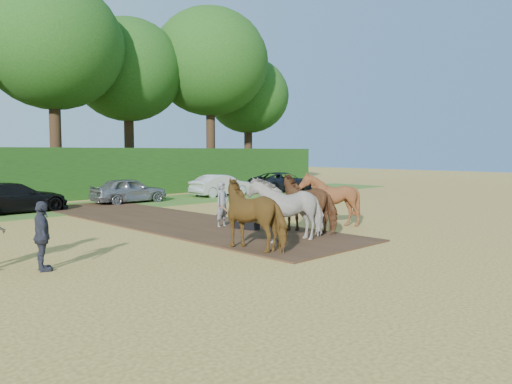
% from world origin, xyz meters
% --- Properties ---
extents(ground, '(120.00, 120.00, 0.00)m').
position_xyz_m(ground, '(0.00, 0.00, 0.00)').
color(ground, gold).
rests_on(ground, ground).
extents(earth_strip, '(4.50, 17.00, 0.05)m').
position_xyz_m(earth_strip, '(1.50, 7.00, 0.03)').
color(earth_strip, '#472D1C').
rests_on(earth_strip, ground).
extents(grass_verge, '(50.00, 5.00, 0.03)m').
position_xyz_m(grass_verge, '(0.00, 14.00, 0.01)').
color(grass_verge, '#38601E').
rests_on(grass_verge, ground).
extents(hedgerow, '(46.00, 1.60, 3.00)m').
position_xyz_m(hedgerow, '(0.00, 18.50, 1.50)').
color(hedgerow, '#14380F').
rests_on(hedgerow, ground).
extents(spectator_far, '(0.62, 1.03, 1.64)m').
position_xyz_m(spectator_far, '(-5.44, 2.14, 0.82)').
color(spectator_far, '#262733').
rests_on(spectator_far, ground).
extents(plough_team, '(6.70, 5.32, 2.01)m').
position_xyz_m(plough_team, '(2.41, 1.17, 1.00)').
color(plough_team, brown).
rests_on(plough_team, ground).
extents(parked_cars, '(31.36, 2.91, 1.39)m').
position_xyz_m(parked_cars, '(4.36, 14.01, 0.68)').
color(parked_cars, silver).
rests_on(parked_cars, ground).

